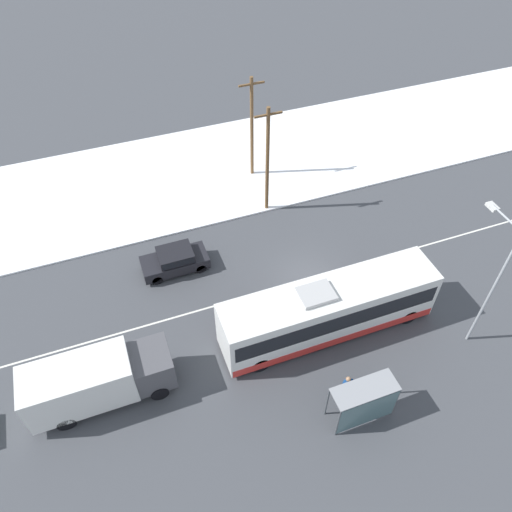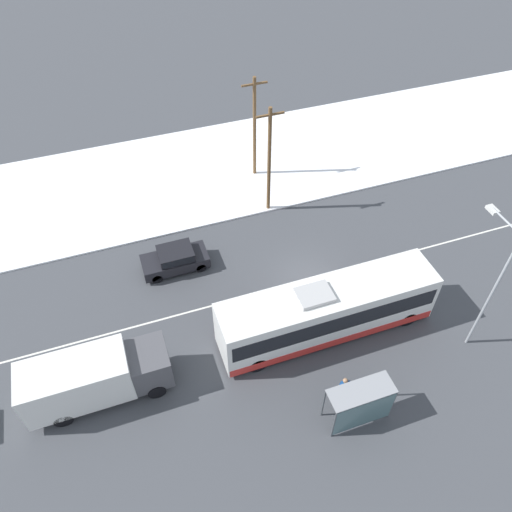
{
  "view_description": "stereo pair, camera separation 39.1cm",
  "coord_description": "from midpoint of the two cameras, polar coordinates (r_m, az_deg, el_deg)",
  "views": [
    {
      "loc": [
        -9.87,
        -17.66,
        22.85
      ],
      "look_at": [
        -2.69,
        1.67,
        1.4
      ],
      "focal_mm": 35.0,
      "sensor_mm": 36.0,
      "label": 1
    },
    {
      "loc": [
        -9.51,
        -17.8,
        22.85
      ],
      "look_at": [
        -2.69,
        1.67,
        1.4
      ],
      "focal_mm": 35.0,
      "sensor_mm": 36.0,
      "label": 2
    }
  ],
  "objects": [
    {
      "name": "ground_plane",
      "position": [
        30.5,
        6.2,
        -2.76
      ],
      "size": [
        120.0,
        120.0,
        0.0
      ],
      "primitive_type": "plane",
      "color": "#424449"
    },
    {
      "name": "snow_lot",
      "position": [
        39.17,
        -1.31,
        10.53
      ],
      "size": [
        80.0,
        11.85,
        0.12
      ],
      "color": "white",
      "rests_on": "ground_plane"
    },
    {
      "name": "lane_marking_center",
      "position": [
        30.5,
        6.2,
        -2.76
      ],
      "size": [
        60.0,
        0.12,
        0.0
      ],
      "color": "silver",
      "rests_on": "ground_plane"
    },
    {
      "name": "city_bus",
      "position": [
        26.94,
        8.54,
        -6.24
      ],
      "size": [
        11.82,
        2.57,
        3.54
      ],
      "color": "white",
      "rests_on": "ground_plane"
    },
    {
      "name": "box_truck",
      "position": [
        25.7,
        -17.66,
        -13.09
      ],
      "size": [
        6.95,
        2.3,
        2.92
      ],
      "color": "silver",
      "rests_on": "ground_plane"
    },
    {
      "name": "sedan_car",
      "position": [
        30.8,
        -8.85,
        -0.27
      ],
      "size": [
        4.03,
        1.8,
        1.5
      ],
      "rotation": [
        0.0,
        0.0,
        3.14
      ],
      "color": "black",
      "rests_on": "ground_plane"
    },
    {
      "name": "pedestrian_at_stop",
      "position": [
        25.49,
        10.49,
        -14.38
      ],
      "size": [
        0.56,
        0.25,
        1.57
      ],
      "color": "#23232D",
      "rests_on": "ground_plane"
    },
    {
      "name": "bus_shelter",
      "position": [
        24.37,
        12.52,
        -16.17
      ],
      "size": [
        3.11,
        1.2,
        2.4
      ],
      "color": "gray",
      "rests_on": "ground_plane"
    },
    {
      "name": "streetlamp",
      "position": [
        26.48,
        25.82,
        -2.01
      ],
      "size": [
        0.36,
        2.33,
        8.13
      ],
      "color": "#9EA3A8",
      "rests_on": "ground_plane"
    },
    {
      "name": "utility_pole_roadside",
      "position": [
        32.52,
        1.87,
        10.9
      ],
      "size": [
        1.8,
        0.24,
        7.84
      ],
      "color": "brown",
      "rests_on": "ground_plane"
    },
    {
      "name": "utility_pole_snowlot",
      "position": [
        35.89,
        0.15,
        14.53
      ],
      "size": [
        1.8,
        0.24,
        7.73
      ],
      "color": "brown",
      "rests_on": "ground_plane"
    }
  ]
}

